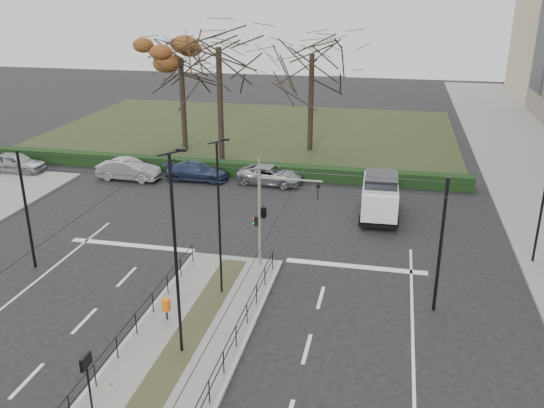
{
  "coord_description": "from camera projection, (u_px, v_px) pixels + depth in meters",
  "views": [
    {
      "loc": [
        7.34,
        -20.61,
        13.05
      ],
      "look_at": [
        1.44,
        6.72,
        2.49
      ],
      "focal_mm": 38.0,
      "sensor_mm": 36.0,
      "label": 1
    }
  ],
  "objects": [
    {
      "name": "streetlamp_median_near",
      "position": [
        176.0,
        254.0,
        20.38
      ],
      "size": [
        0.66,
        0.14,
        7.94
      ],
      "color": "black",
      "rests_on": "median_island"
    },
    {
      "name": "info_panel",
      "position": [
        87.0,
        368.0,
        17.99
      ],
      "size": [
        0.13,
        0.58,
        2.22
      ],
      "color": "black",
      "rests_on": "median_island"
    },
    {
      "name": "catenary",
      "position": [
        215.0,
        222.0,
        25.18
      ],
      "size": [
        20.0,
        34.0,
        6.0
      ],
      "color": "black",
      "rests_on": "ground"
    },
    {
      "name": "bare_tree_near",
      "position": [
        219.0,
        56.0,
        41.98
      ],
      "size": [
        7.53,
        7.53,
        11.78
      ],
      "color": "black",
      "rests_on": "park"
    },
    {
      "name": "park",
      "position": [
        252.0,
        131.0,
        55.34
      ],
      "size": [
        38.0,
        26.0,
        0.1
      ],
      "primitive_type": "cube",
      "color": "#283118",
      "rests_on": "ground"
    },
    {
      "name": "parked_car_first",
      "position": [
        16.0,
        163.0,
        42.89
      ],
      "size": [
        4.53,
        1.84,
        1.54
      ],
      "primitive_type": "imported",
      "rotation": [
        0.0,
        0.0,
        1.57
      ],
      "color": "#96999D",
      "rests_on": "ground"
    },
    {
      "name": "bare_tree_center",
      "position": [
        312.0,
        61.0,
        46.3
      ],
      "size": [
        7.96,
        7.96,
        10.57
      ],
      "color": "black",
      "rests_on": "park"
    },
    {
      "name": "ground",
      "position": [
        207.0,
        309.0,
        24.91
      ],
      "size": [
        140.0,
        140.0,
        0.0
      ],
      "primitive_type": "plane",
      "color": "black",
      "rests_on": "ground"
    },
    {
      "name": "rust_tree",
      "position": [
        181.0,
        58.0,
        46.3
      ],
      "size": [
        7.67,
        7.67,
        10.0
      ],
      "color": "black",
      "rests_on": "park"
    },
    {
      "name": "litter_bin",
      "position": [
        166.0,
        305.0,
        23.64
      ],
      "size": [
        0.37,
        0.37,
        0.94
      ],
      "color": "black",
      "rests_on": "median_island"
    },
    {
      "name": "parked_car_third",
      "position": [
        197.0,
        171.0,
        41.3
      ],
      "size": [
        4.55,
        1.87,
        1.32
      ],
      "primitive_type": "imported",
      "rotation": [
        0.0,
        0.0,
        1.58
      ],
      "color": "#212D4E",
      "rests_on": "ground"
    },
    {
      "name": "white_van",
      "position": [
        380.0,
        195.0,
        34.54
      ],
      "size": [
        2.39,
        5.05,
        2.61
      ],
      "color": "silver",
      "rests_on": "ground"
    },
    {
      "name": "hedge",
      "position": [
        208.0,
        167.0,
        42.92
      ],
      "size": [
        38.0,
        1.0,
        1.0
      ],
      "primitive_type": "cube",
      "color": "black",
      "rests_on": "ground"
    },
    {
      "name": "traffic_light",
      "position": [
        265.0,
        211.0,
        27.66
      ],
      "size": [
        3.31,
        1.9,
        4.87
      ],
      "color": "gray",
      "rests_on": "median_island"
    },
    {
      "name": "parked_car_fourth",
      "position": [
        270.0,
        175.0,
        40.59
      ],
      "size": [
        4.81,
        2.62,
        1.28
      ],
      "primitive_type": "imported",
      "rotation": [
        0.0,
        0.0,
        1.46
      ],
      "color": "#96999D",
      "rests_on": "ground"
    },
    {
      "name": "streetlamp_median_far",
      "position": [
        220.0,
        217.0,
        24.74
      ],
      "size": [
        0.6,
        0.12,
        7.14
      ],
      "color": "black",
      "rests_on": "median_island"
    },
    {
      "name": "sidewalk_east",
      "position": [
        541.0,
        179.0,
        41.45
      ],
      "size": [
        8.0,
        90.0,
        0.14
      ],
      "primitive_type": "cube",
      "color": "slate",
      "rests_on": "ground"
    },
    {
      "name": "parked_car_second",
      "position": [
        129.0,
        170.0,
        41.4
      ],
      "size": [
        4.57,
        1.69,
        1.49
      ],
      "primitive_type": "imported",
      "rotation": [
        0.0,
        0.0,
        1.55
      ],
      "color": "#96999D",
      "rests_on": "ground"
    },
    {
      "name": "median_railing",
      "position": [
        185.0,
        321.0,
        22.19
      ],
      "size": [
        4.14,
        13.24,
        0.92
      ],
      "color": "black",
      "rests_on": "median_island"
    },
    {
      "name": "median_island",
      "position": [
        187.0,
        340.0,
        22.6
      ],
      "size": [
        4.4,
        15.0,
        0.14
      ],
      "primitive_type": "cube",
      "color": "slate",
      "rests_on": "ground"
    }
  ]
}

